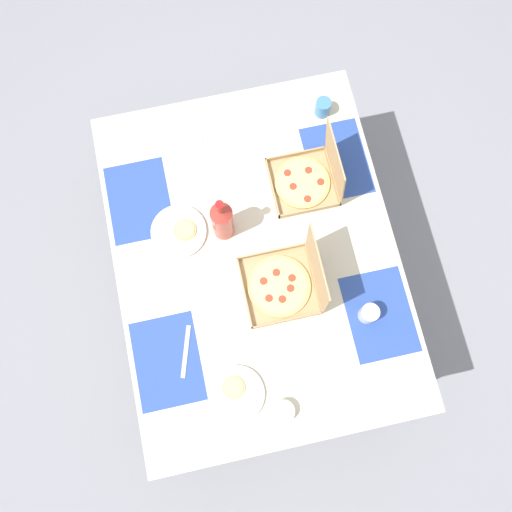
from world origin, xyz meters
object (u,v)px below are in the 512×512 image
at_px(plate_far_left, 179,231).
at_px(plate_near_left, 236,393).
at_px(pizza_box_corner_left, 287,283).
at_px(pizza_box_corner_right, 309,178).
at_px(cup_red, 323,107).
at_px(condiment_bowl, 284,411).
at_px(cup_spare, 369,314).
at_px(soda_bottle, 222,220).

distance_m(plate_far_left, plate_near_left, 0.71).
relative_size(pizza_box_corner_left, pizza_box_corner_right, 1.08).
bearing_deg(plate_far_left, plate_near_left, 7.95).
xyz_separation_m(cup_red, condiment_bowl, (1.22, -0.46, -0.02)).
relative_size(cup_spare, cup_red, 1.05).
bearing_deg(pizza_box_corner_left, plate_near_left, -37.63).
xyz_separation_m(pizza_box_corner_left, pizza_box_corner_right, (-0.42, 0.20, -0.00)).
bearing_deg(cup_spare, pizza_box_corner_right, -171.24).
bearing_deg(soda_bottle, cup_red, 129.73).
distance_m(plate_near_left, condiment_bowl, 0.20).
distance_m(pizza_box_corner_right, soda_bottle, 0.43).
bearing_deg(cup_spare, plate_far_left, -126.98).
bearing_deg(pizza_box_corner_right, plate_far_left, -80.18).
distance_m(plate_near_left, cup_red, 1.28).
distance_m(pizza_box_corner_right, plate_near_left, 0.94).
bearing_deg(cup_red, soda_bottle, -50.27).
bearing_deg(plate_near_left, pizza_box_corner_right, 148.67).
relative_size(pizza_box_corner_left, plate_far_left, 1.41).
bearing_deg(cup_red, condiment_bowl, -20.68).
height_order(cup_spare, cup_red, cup_spare).
bearing_deg(plate_far_left, pizza_box_corner_left, 50.60).
bearing_deg(condiment_bowl, pizza_box_corner_left, 165.35).
xyz_separation_m(cup_spare, cup_red, (-0.93, 0.04, -0.00)).
xyz_separation_m(pizza_box_corner_left, condiment_bowl, (0.49, -0.13, -0.03)).
distance_m(pizza_box_corner_right, plate_far_left, 0.60).
xyz_separation_m(plate_near_left, cup_red, (-1.12, 0.63, 0.03)).
relative_size(plate_far_left, soda_bottle, 0.73).
distance_m(pizza_box_corner_left, soda_bottle, 0.36).
relative_size(plate_near_left, cup_red, 2.61).
height_order(pizza_box_corner_right, cup_spare, pizza_box_corner_right).
bearing_deg(plate_near_left, pizza_box_corner_left, 142.37).
xyz_separation_m(soda_bottle, cup_spare, (0.48, 0.49, -0.09)).
bearing_deg(pizza_box_corner_left, soda_bottle, -144.87).
bearing_deg(cup_spare, plate_near_left, -72.11).
height_order(plate_near_left, condiment_bowl, condiment_bowl).
relative_size(cup_spare, condiment_bowl, 1.03).
xyz_separation_m(pizza_box_corner_left, cup_spare, (0.19, 0.29, -0.01)).
bearing_deg(pizza_box_corner_left, cup_red, 155.59).
relative_size(pizza_box_corner_right, plate_far_left, 1.30).
height_order(plate_far_left, cup_spare, cup_spare).
relative_size(pizza_box_corner_left, cup_spare, 3.70).
height_order(cup_red, condiment_bowl, cup_red).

